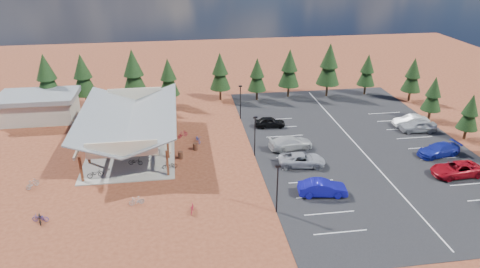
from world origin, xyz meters
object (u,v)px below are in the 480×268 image
(bike_3, at_px, (129,121))
(bike_9, at_px, (32,184))
(outbuilding, at_px, (39,106))
(bike_15, at_px, (183,134))
(bike_1, at_px, (119,155))
(car_4, at_px, (270,122))
(lamp_post_2, at_px, (240,100))
(bike_11, at_px, (192,208))
(bike_0, at_px, (95,174))
(bike_10, at_px, (40,218))
(bike_4, at_px, (135,162))
(bike_14, at_px, (198,139))
(lamp_post_1, at_px, (255,133))
(trash_bin_0, at_px, (181,155))
(lamp_post_0, at_px, (277,185))
(car_7, at_px, (439,150))
(car_1, at_px, (323,188))
(car_2, at_px, (302,160))
(car_8, at_px, (418,126))
(car_9, at_px, (411,121))
(trash_bin_1, at_px, (195,147))
(bike_2, at_px, (124,140))
(bike_13, at_px, (137,201))
(bike_16, at_px, (170,165))
(bike_8, at_px, (40,218))
(car_6, at_px, (456,169))
(bike_5, at_px, (153,151))
(bike_7, at_px, (155,122))
(bike_pavilion, at_px, (129,118))

(bike_3, height_order, bike_9, bike_3)
(outbuilding, height_order, bike_15, outbuilding)
(bike_1, relative_size, car_4, 0.37)
(lamp_post_2, height_order, bike_11, lamp_post_2)
(bike_0, xyz_separation_m, bike_10, (-3.80, -7.58, -0.16))
(outbuilding, height_order, bike_4, outbuilding)
(bike_1, xyz_separation_m, bike_3, (0.26, 10.68, 0.00))
(bike_10, height_order, bike_14, bike_14)
(lamp_post_1, distance_m, bike_15, 11.11)
(lamp_post_1, height_order, trash_bin_0, lamp_post_1)
(lamp_post_0, distance_m, car_4, 20.82)
(lamp_post_1, xyz_separation_m, car_7, (22.13, -3.25, -2.16))
(car_1, xyz_separation_m, car_7, (16.81, 6.53, -0.05))
(bike_9, bearing_deg, bike_3, -82.07)
(bike_1, bearing_deg, lamp_post_2, -71.23)
(lamp_post_2, height_order, bike_14, lamp_post_2)
(car_2, bearing_deg, car_8, -61.76)
(lamp_post_0, bearing_deg, bike_3, 123.43)
(car_8, bearing_deg, car_7, -4.96)
(outbuilding, xyz_separation_m, car_9, (52.34, -10.30, -1.19))
(trash_bin_1, height_order, bike_3, bike_3)
(trash_bin_0, xyz_separation_m, bike_2, (-7.16, 5.11, 0.13))
(car_9, bearing_deg, car_7, -4.67)
(trash_bin_1, height_order, car_8, car_8)
(car_4, bearing_deg, bike_3, 82.48)
(lamp_post_1, xyz_separation_m, bike_4, (-14.19, -0.49, -2.44))
(car_7, bearing_deg, bike_13, -90.99)
(trash_bin_1, relative_size, bike_16, 0.53)
(bike_8, xyz_separation_m, bike_11, (14.11, -0.48, -0.02))
(car_6, bearing_deg, bike_4, -104.78)
(lamp_post_1, distance_m, bike_8, 24.62)
(bike_2, relative_size, car_8, 0.38)
(bike_5, bearing_deg, bike_8, 141.61)
(trash_bin_1, bearing_deg, bike_4, -156.22)
(lamp_post_2, xyz_separation_m, trash_bin_1, (-7.09, -9.36, -2.53))
(bike_5, relative_size, car_2, 0.31)
(bike_7, relative_size, bike_16, 1.07)
(lamp_post_1, bearing_deg, bike_5, 171.05)
(bike_pavilion, bearing_deg, bike_16, -55.07)
(lamp_post_1, xyz_separation_m, car_6, (21.34, -8.05, -2.15))
(lamp_post_0, relative_size, bike_2, 2.81)
(bike_0, distance_m, bike_8, 8.54)
(outbuilding, xyz_separation_m, car_7, (51.13, -19.25, -1.21))
(lamp_post_2, xyz_separation_m, bike_8, (-22.17, -22.41, -2.51))
(outbuilding, relative_size, car_2, 2.03)
(outbuilding, distance_m, bike_16, 25.97)
(lamp_post_0, bearing_deg, bike_14, 111.43)
(car_9, bearing_deg, bike_3, -96.38)
(trash_bin_0, height_order, bike_13, bike_13)
(lamp_post_0, relative_size, bike_5, 3.09)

